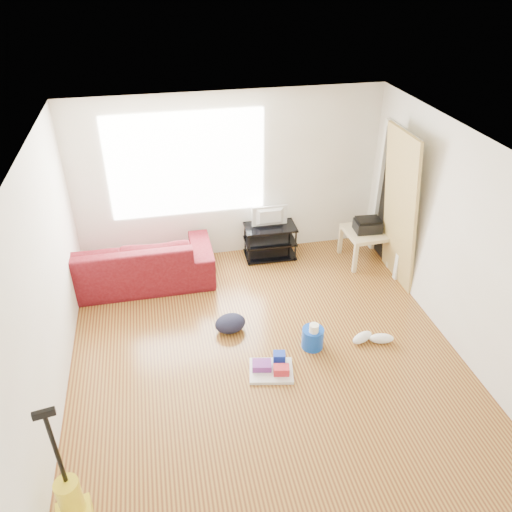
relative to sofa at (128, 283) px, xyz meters
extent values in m
cube|color=#602F19|center=(1.61, -1.95, 0.00)|extent=(4.50, 5.00, 0.01)
cube|color=white|center=(1.61, -1.95, 2.50)|extent=(4.50, 5.00, 0.01)
cube|color=white|center=(1.61, 0.55, 1.25)|extent=(4.50, 0.01, 2.50)
cube|color=white|center=(1.61, -4.45, 1.25)|extent=(4.50, 0.01, 2.50)
cube|color=white|center=(-0.64, -1.95, 1.25)|extent=(0.01, 5.00, 2.50)
cube|color=white|center=(3.86, -1.95, 1.25)|extent=(0.01, 5.00, 2.50)
cube|color=white|center=(1.01, 0.53, 1.50)|extent=(2.20, 0.01, 1.50)
cube|color=white|center=(3.82, -0.70, 1.00)|extent=(0.06, 0.08, 2.00)
cube|color=white|center=(3.82, 0.20, 1.00)|extent=(0.06, 0.08, 2.00)
cube|color=white|center=(3.82, -0.25, 2.04)|extent=(0.06, 0.98, 0.08)
cube|color=black|center=(3.85, -0.25, 1.00)|extent=(0.01, 0.86, 1.98)
imported|color=#46040C|center=(0.00, 0.00, 0.00)|extent=(2.46, 0.96, 0.72)
cube|color=black|center=(2.17, 0.27, 0.03)|extent=(0.78, 0.46, 0.03)
cube|color=black|center=(2.17, 0.27, 0.28)|extent=(0.78, 0.46, 0.03)
cube|color=black|center=(2.17, 0.27, 0.52)|extent=(0.78, 0.46, 0.03)
cylinder|color=black|center=(1.81, 0.09, 0.27)|extent=(0.03, 0.03, 0.53)
cylinder|color=black|center=(1.82, 0.47, 0.27)|extent=(0.03, 0.03, 0.53)
cylinder|color=black|center=(2.52, 0.07, 0.27)|extent=(0.03, 0.03, 0.53)
cylinder|color=black|center=(2.53, 0.45, 0.27)|extent=(0.03, 0.03, 0.53)
imported|color=black|center=(2.17, 0.27, 0.69)|extent=(0.54, 0.07, 0.31)
cube|color=beige|center=(3.56, -0.12, 0.48)|extent=(0.64, 0.64, 0.06)
cube|color=beige|center=(3.29, -0.41, 0.23)|extent=(0.06, 0.06, 0.45)
cube|color=beige|center=(3.27, 0.15, 0.23)|extent=(0.06, 0.06, 0.45)
cube|color=beige|center=(3.85, -0.39, 0.23)|extent=(0.06, 0.06, 0.45)
cube|color=beige|center=(3.83, 0.17, 0.23)|extent=(0.06, 0.06, 0.45)
cube|color=black|center=(3.56, -0.12, 0.59)|extent=(0.40, 0.31, 0.16)
cube|color=black|center=(3.56, -0.12, 0.69)|extent=(0.36, 0.28, 0.04)
cylinder|color=#0D40B8|center=(2.19, -1.84, 0.00)|extent=(0.31, 0.31, 0.26)
cylinder|color=white|center=(2.19, -1.88, 0.18)|extent=(0.11, 0.11, 0.10)
cube|color=silver|center=(1.61, -2.16, 0.02)|extent=(0.56, 0.48, 0.04)
cube|color=red|center=(1.71, -2.23, 0.09)|extent=(0.20, 0.15, 0.10)
cube|color=#6E2B89|center=(1.51, -2.11, 0.08)|extent=(0.24, 0.20, 0.08)
cube|color=#142FB2|center=(1.72, -2.06, 0.11)|extent=(0.16, 0.14, 0.14)
ellipsoid|color=black|center=(1.28, -1.34, 0.00)|extent=(0.45, 0.39, 0.21)
ellipsoid|color=white|center=(2.82, -1.88, 0.06)|extent=(0.33, 0.24, 0.12)
ellipsoid|color=white|center=(3.04, -1.95, 0.06)|extent=(0.32, 0.19, 0.12)
cylinder|color=yellow|center=(-0.39, -3.50, 0.35)|extent=(0.20, 0.20, 0.35)
cylinder|color=black|center=(-0.39, -3.47, 0.90)|extent=(0.04, 0.04, 0.75)
cube|color=black|center=(-0.39, -3.47, 1.30)|extent=(0.16, 0.06, 0.06)
cube|color=tan|center=(3.74, -0.65, 0.00)|extent=(0.27, 0.88, 2.19)
camera|label=1|loc=(0.58, -6.14, 4.13)|focal=35.00mm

